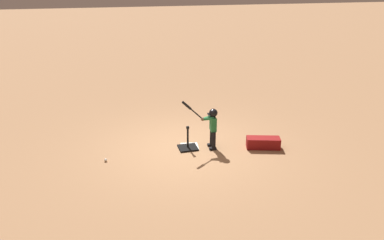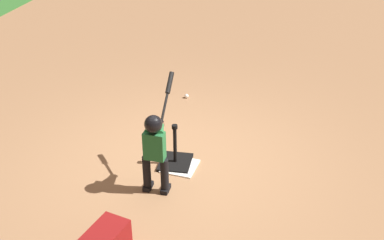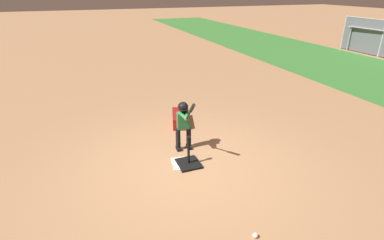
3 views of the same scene
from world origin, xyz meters
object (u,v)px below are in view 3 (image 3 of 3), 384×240
(batting_tee, at_px, (189,161))
(baseball, at_px, (255,235))
(equipment_bag, at_px, (179,118))
(batter_child, at_px, (184,120))

(batting_tee, xyz_separation_m, baseball, (2.06, 0.21, -0.03))
(batting_tee, distance_m, equipment_bag, 1.92)
(batter_child, xyz_separation_m, equipment_bag, (-1.28, 0.33, -0.53))
(batter_child, distance_m, baseball, 2.72)
(batting_tee, height_order, equipment_bag, batting_tee)
(baseball, bearing_deg, batter_child, -177.99)
(batter_child, xyz_separation_m, baseball, (2.64, 0.09, -0.64))
(baseball, height_order, equipment_bag, equipment_bag)
(batting_tee, bearing_deg, equipment_bag, 166.65)
(batter_child, distance_m, equipment_bag, 1.43)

